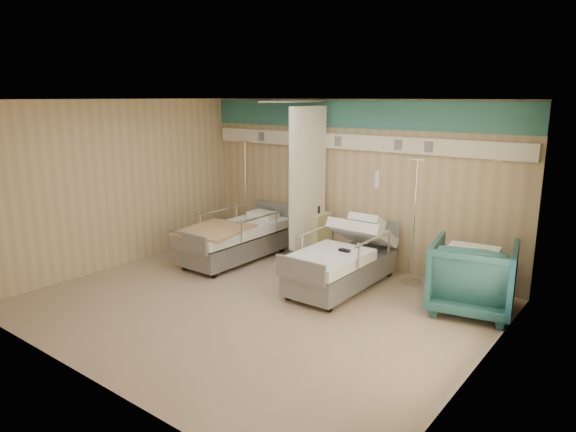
{
  "coord_description": "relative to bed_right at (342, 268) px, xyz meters",
  "views": [
    {
      "loc": [
        4.44,
        -5.04,
        2.84
      ],
      "look_at": [
        0.11,
        0.6,
        1.18
      ],
      "focal_mm": 32.0,
      "sensor_mm": 36.0,
      "label": 1
    }
  ],
  "objects": [
    {
      "name": "ground",
      "position": [
        -0.6,
        -1.3,
        -0.32
      ],
      "size": [
        6.0,
        5.0,
        0.0
      ],
      "primitive_type": "cube",
      "color": "gray",
      "rests_on": "ground"
    },
    {
      "name": "room_walls",
      "position": [
        -0.63,
        -1.05,
        1.55
      ],
      "size": [
        6.04,
        5.04,
        2.82
      ],
      "color": "tan",
      "rests_on": "ground"
    },
    {
      "name": "bed_right",
      "position": [
        0.0,
        0.0,
        0.0
      ],
      "size": [
        1.0,
        2.16,
        0.63
      ],
      "primitive_type": null,
      "color": "white",
      "rests_on": "ground"
    },
    {
      "name": "bed_left",
      "position": [
        -2.2,
        0.0,
        0.0
      ],
      "size": [
        1.0,
        2.16,
        0.63
      ],
      "primitive_type": null,
      "color": "white",
      "rests_on": "ground"
    },
    {
      "name": "bedside_cabinet",
      "position": [
        -1.15,
        0.9,
        0.11
      ],
      "size": [
        0.5,
        0.48,
        0.85
      ],
      "primitive_type": "cube",
      "color": "#CDC780",
      "rests_on": "ground"
    },
    {
      "name": "visitor_armchair",
      "position": [
        1.85,
        0.3,
        0.18
      ],
      "size": [
        1.25,
        1.28,
        0.99
      ],
      "primitive_type": "imported",
      "rotation": [
        0.0,
        0.0,
        3.34
      ],
      "color": "#204F52",
      "rests_on": "ground"
    },
    {
      "name": "waffle_blanket",
      "position": [
        1.83,
        0.28,
        0.71
      ],
      "size": [
        0.72,
        0.66,
        0.07
      ],
      "primitive_type": "cube",
      "rotation": [
        0.0,
        0.0,
        3.27
      ],
      "color": "white",
      "rests_on": "visitor_armchair"
    },
    {
      "name": "iv_stand_right",
      "position": [
        0.77,
        0.8,
        0.08
      ],
      "size": [
        0.35,
        0.35,
        1.94
      ],
      "rotation": [
        0.0,
        0.0,
        0.08
      ],
      "color": "silver",
      "rests_on": "ground"
    },
    {
      "name": "iv_stand_left",
      "position": [
        -2.71,
        0.86,
        0.1
      ],
      "size": [
        0.36,
        0.36,
        2.03
      ],
      "rotation": [
        0.0,
        0.0,
        -0.08
      ],
      "color": "silver",
      "rests_on": "ground"
    },
    {
      "name": "call_remote",
      "position": [
        0.13,
        -0.15,
        0.33
      ],
      "size": [
        0.17,
        0.07,
        0.04
      ],
      "primitive_type": "cube",
      "rotation": [
        0.0,
        0.0,
        -0.0
      ],
      "color": "black",
      "rests_on": "bed_right"
    },
    {
      "name": "tan_blanket",
      "position": [
        -2.22,
        -0.46,
        0.34
      ],
      "size": [
        1.14,
        1.34,
        0.04
      ],
      "primitive_type": "cube",
      "rotation": [
        0.0,
        0.0,
        0.16
      ],
      "color": "tan",
      "rests_on": "bed_left"
    },
    {
      "name": "toiletry_bag",
      "position": [
        -1.16,
        0.87,
        0.6
      ],
      "size": [
        0.26,
        0.18,
        0.13
      ],
      "primitive_type": "cube",
      "rotation": [
        0.0,
        0.0,
        -0.12
      ],
      "color": "black",
      "rests_on": "bedside_cabinet"
    },
    {
      "name": "white_cup",
      "position": [
        -1.21,
        1.02,
        0.59
      ],
      "size": [
        0.09,
        0.09,
        0.11
      ],
      "primitive_type": "cylinder",
      "rotation": [
        0.0,
        0.0,
        0.19
      ],
      "color": "white",
      "rests_on": "bedside_cabinet"
    }
  ]
}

